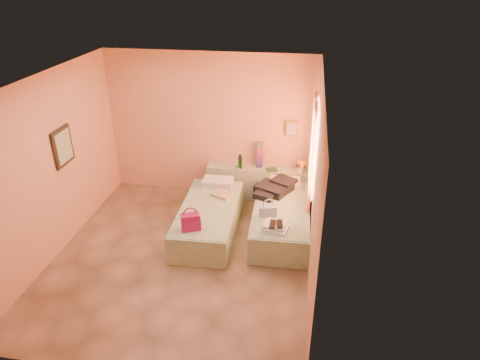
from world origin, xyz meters
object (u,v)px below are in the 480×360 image
object	(u,v)px
headboard_ledge	(259,183)
water_bottle	(240,162)
blue_handbag	(268,211)
towel_stack	(276,227)
bed_left	(209,219)
green_book	(272,170)
bed_right	(281,219)
magenta_handbag	(191,222)
flower_vase	(301,165)

from	to	relation	value
headboard_ledge	water_bottle	size ratio (longest dim) A/B	7.53
water_bottle	blue_handbag	bearing A→B (deg)	-64.02
blue_handbag	towel_stack	world-z (taller)	blue_handbag
bed_left	green_book	world-z (taller)	green_book
bed_right	blue_handbag	xyz separation A→B (m)	(-0.20, -0.33, 0.34)
water_bottle	magenta_handbag	size ratio (longest dim) A/B	0.92
towel_stack	bed_left	bearing A→B (deg)	156.58
bed_left	towel_stack	distance (m)	1.34
flower_vase	towel_stack	bearing A→B (deg)	-99.58
blue_handbag	magenta_handbag	bearing A→B (deg)	-168.02
flower_vase	blue_handbag	world-z (taller)	flower_vase
bed_left	flower_vase	xyz separation A→B (m)	(1.50, 1.29, 0.54)
bed_left	flower_vase	distance (m)	2.05
flower_vase	magenta_handbag	xyz separation A→B (m)	(-1.61, -2.00, -0.16)
green_book	towel_stack	bearing A→B (deg)	-103.55
green_book	magenta_handbag	world-z (taller)	magenta_handbag
flower_vase	magenta_handbag	distance (m)	2.57
water_bottle	green_book	distance (m)	0.62
flower_vase	blue_handbag	xyz separation A→B (m)	(-0.47, -1.42, -0.20)
headboard_ledge	towel_stack	size ratio (longest dim) A/B	5.86
magenta_handbag	flower_vase	bearing A→B (deg)	28.33
green_book	blue_handbag	world-z (taller)	green_book
water_bottle	flower_vase	distance (m)	1.16
bed_left	towel_stack	bearing A→B (deg)	-25.03
bed_left	water_bottle	bearing A→B (deg)	73.40
blue_handbag	towel_stack	bearing A→B (deg)	-80.96
flower_vase	bed_right	bearing A→B (deg)	-103.94
water_bottle	blue_handbag	world-z (taller)	water_bottle
towel_stack	magenta_handbag	bearing A→B (deg)	-171.71
magenta_handbag	towel_stack	size ratio (longest dim) A/B	0.84
headboard_ledge	blue_handbag	bearing A→B (deg)	-77.68
water_bottle	magenta_handbag	xyz separation A→B (m)	(-0.45, -1.98, -0.15)
headboard_ledge	towel_stack	xyz separation A→B (m)	(0.49, -1.86, 0.23)
headboard_ledge	magenta_handbag	size ratio (longest dim) A/B	6.95
flower_vase	blue_handbag	bearing A→B (deg)	-108.44
headboard_ledge	blue_handbag	world-z (taller)	blue_handbag
green_book	magenta_handbag	size ratio (longest dim) A/B	0.68
green_book	flower_vase	distance (m)	0.57
bed_right	water_bottle	bearing A→B (deg)	127.80
magenta_handbag	bed_right	bearing A→B (deg)	11.15
bed_right	magenta_handbag	bearing A→B (deg)	-147.70
magenta_handbag	blue_handbag	distance (m)	1.28
bed_right	green_book	world-z (taller)	green_book
bed_right	water_bottle	distance (m)	1.50
headboard_ledge	green_book	distance (m)	0.43
magenta_handbag	bed_left	bearing A→B (deg)	58.37
bed_left	magenta_handbag	bearing A→B (deg)	-100.48
headboard_ledge	flower_vase	bearing A→B (deg)	-3.77
bed_right	water_bottle	world-z (taller)	water_bottle
bed_right	towel_stack	world-z (taller)	towel_stack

